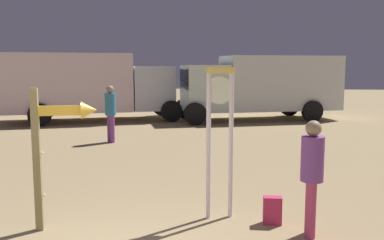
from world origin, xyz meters
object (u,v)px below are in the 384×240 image
(person_distant, at_px, (110,111))
(box_truck_far, at_px, (87,84))
(standing_clock, at_px, (220,127))
(box_truck_near, at_px, (263,84))
(backpack, at_px, (272,210))
(person_near_clock, at_px, (312,172))
(arrow_sign, at_px, (58,136))

(person_distant, bearing_deg, box_truck_far, 116.78)
(standing_clock, bearing_deg, box_truck_near, 83.17)
(person_distant, distance_m, box_truck_near, 7.99)
(backpack, relative_size, box_truck_far, 0.05)
(backpack, height_order, box_truck_far, box_truck_far)
(standing_clock, bearing_deg, person_near_clock, -25.46)
(standing_clock, distance_m, arrow_sign, 2.35)
(backpack, distance_m, box_truck_near, 12.64)
(person_near_clock, height_order, box_truck_far, box_truck_far)
(standing_clock, relative_size, backpack, 5.62)
(person_distant, bearing_deg, box_truck_near, 50.74)
(person_near_clock, bearing_deg, arrow_sign, -178.63)
(box_truck_near, bearing_deg, box_truck_far, -170.87)
(arrow_sign, bearing_deg, standing_clock, 17.10)
(box_truck_far, bearing_deg, arrow_sign, -72.12)
(person_distant, bearing_deg, arrow_sign, -79.17)
(person_near_clock, bearing_deg, backpack, 139.50)
(backpack, bearing_deg, box_truck_far, 121.18)
(box_truck_far, bearing_deg, box_truck_near, 9.13)
(person_near_clock, relative_size, box_truck_far, 0.21)
(arrow_sign, distance_m, person_distant, 7.01)
(person_near_clock, xyz_separation_m, box_truck_far, (-7.34, 11.75, 0.68))
(box_truck_near, height_order, box_truck_far, box_truck_far)
(standing_clock, xyz_separation_m, arrow_sign, (-2.25, -0.69, -0.07))
(backpack, bearing_deg, arrow_sign, -170.81)
(person_near_clock, distance_m, person_distant, 8.34)
(standing_clock, height_order, box_truck_near, box_truck_near)
(standing_clock, bearing_deg, person_distant, 119.94)
(standing_clock, distance_m, backpack, 1.47)
(arrow_sign, xyz_separation_m, box_truck_near, (3.73, 13.05, 0.19))
(backpack, bearing_deg, box_truck_near, 86.89)
(arrow_sign, relative_size, person_distant, 1.16)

